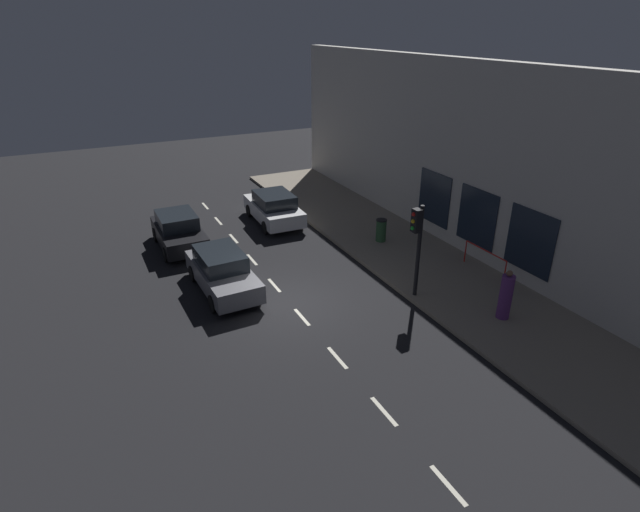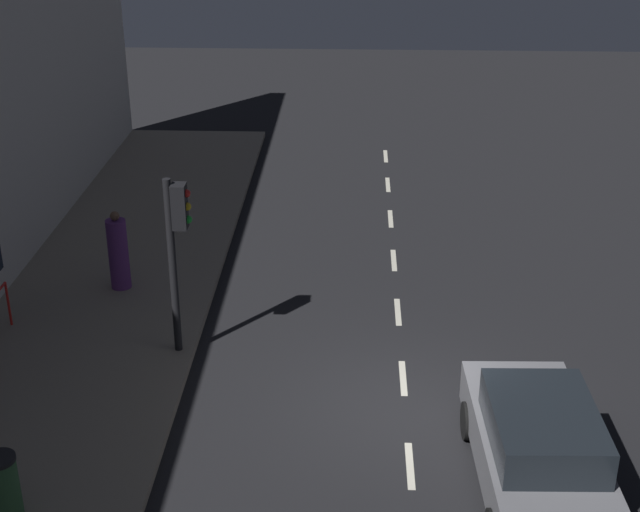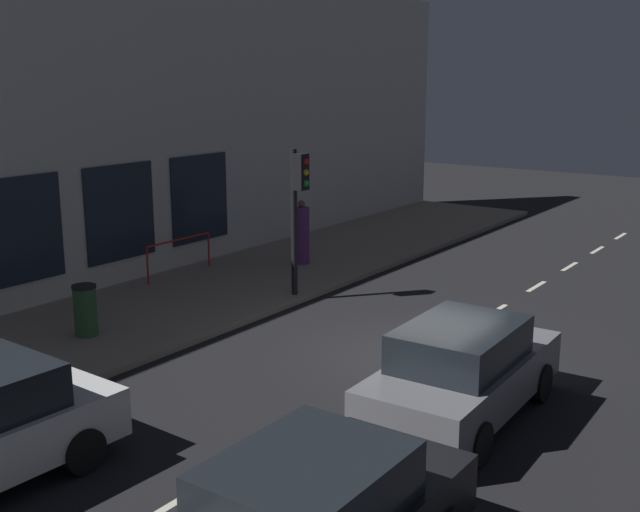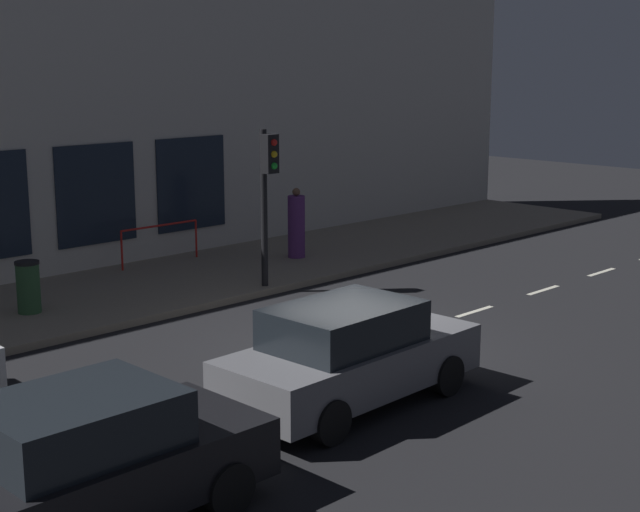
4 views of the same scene
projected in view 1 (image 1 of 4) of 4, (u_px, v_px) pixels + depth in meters
The scene contains 11 objects.
ground_plane at pixel (291, 304), 18.27m from camera, with size 60.00×60.00×0.00m, color black.
sidewalk at pixel (430, 268), 20.76m from camera, with size 4.50×32.00×0.15m.
building_facade at pixel (490, 168), 20.12m from camera, with size 0.65×32.00×8.02m.
lane_centre_line at pixel (302, 317), 17.46m from camera, with size 0.12×27.20×0.01m.
traffic_light at pixel (417, 236), 17.57m from camera, with size 0.49×0.32×3.48m.
parked_car_0 at pixel (274, 208), 25.40m from camera, with size 2.10×4.29×1.58m.
parked_car_1 at pixel (179, 231), 22.58m from camera, with size 1.91×3.99×1.58m.
parked_car_2 at pixel (222, 271), 18.92m from camera, with size 1.93×4.33×1.58m.
pedestrian_0 at pixel (506, 296), 16.84m from camera, with size 0.60×0.60×1.78m.
trash_bin at pixel (381, 230), 22.97m from camera, with size 0.48×0.48×1.05m.
red_railing at pixel (485, 256), 19.97m from camera, with size 0.05×2.27×0.97m.
Camera 1 is at (-6.07, -14.65, 9.30)m, focal length 28.25 mm.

